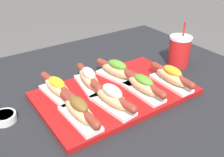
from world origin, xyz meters
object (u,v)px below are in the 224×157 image
object	(u,v)px
sauce_bowl	(4,117)
hot_dog_0	(79,110)
hot_dog_1	(112,98)
hot_dog_6	(117,70)
hot_dog_4	(57,88)
hot_dog_5	(89,79)
serving_tray	(115,93)
hot_dog_3	(172,76)
drink_cup	(179,51)
hot_dog_2	(143,85)

from	to	relation	value
sauce_bowl	hot_dog_0	bearing A→B (deg)	-38.77
hot_dog_1	hot_dog_6	world-z (taller)	hot_dog_1
hot_dog_4	hot_dog_6	bearing A→B (deg)	-2.97
hot_dog_0	hot_dog_5	distance (m)	0.19
serving_tray	hot_dog_1	size ratio (longest dim) A/B	2.53
serving_tray	hot_dog_4	xyz separation A→B (m)	(-0.18, 0.08, 0.04)
hot_dog_0	serving_tray	bearing A→B (deg)	22.66
hot_dog_0	hot_dog_3	bearing A→B (deg)	-0.63
hot_dog_5	sauce_bowl	size ratio (longest dim) A/B	2.92
hot_dog_3	hot_dog_1	bearing A→B (deg)	179.00
hot_dog_4	sauce_bowl	distance (m)	0.19
hot_dog_0	hot_dog_5	world-z (taller)	hot_dog_0
serving_tray	hot_dog_0	bearing A→B (deg)	-157.34
sauce_bowl	drink_cup	size ratio (longest dim) A/B	0.38
hot_dog_5	sauce_bowl	world-z (taller)	hot_dog_5
hot_dog_1	hot_dog_2	world-z (taller)	hot_dog_1
hot_dog_3	hot_dog_5	size ratio (longest dim) A/B	1.01
hot_dog_3	drink_cup	xyz separation A→B (m)	(0.17, 0.13, 0.01)
hot_dog_2	hot_dog_5	world-z (taller)	hot_dog_5
hot_dog_1	serving_tray	bearing A→B (deg)	49.35
hot_dog_5	hot_dog_6	bearing A→B (deg)	-2.15
hot_dog_0	hot_dog_2	bearing A→B (deg)	1.40
hot_dog_2	hot_dog_4	world-z (taller)	hot_dog_2
hot_dog_0	hot_dog_5	xyz separation A→B (m)	(0.12, 0.15, -0.00)
drink_cup	hot_dog_2	bearing A→B (deg)	-158.83
hot_dog_3	drink_cup	size ratio (longest dim) A/B	1.12
hot_dog_2	serving_tray	bearing A→B (deg)	134.19
hot_dog_1	hot_dog_3	xyz separation A→B (m)	(0.26, -0.00, -0.00)
hot_dog_0	hot_dog_4	xyz separation A→B (m)	(0.00, 0.16, -0.00)
hot_dog_2	drink_cup	distance (m)	0.32
hot_dog_6	sauce_bowl	world-z (taller)	hot_dog_6
hot_dog_0	sauce_bowl	xyz separation A→B (m)	(-0.18, 0.15, -0.04)
hot_dog_1	sauce_bowl	world-z (taller)	hot_dog_1
drink_cup	hot_dog_3	bearing A→B (deg)	-143.92
hot_dog_3	sauce_bowl	world-z (taller)	hot_dog_3
hot_dog_4	drink_cup	world-z (taller)	drink_cup
hot_dog_0	hot_dog_3	world-z (taller)	hot_dog_0
hot_dog_0	hot_dog_6	world-z (taller)	same
hot_dog_4	sauce_bowl	size ratio (longest dim) A/B	2.94
hot_dog_2	hot_dog_0	bearing A→B (deg)	-178.60
serving_tray	drink_cup	bearing A→B (deg)	7.02
hot_dog_3	drink_cup	world-z (taller)	drink_cup
hot_dog_6	hot_dog_2	bearing A→B (deg)	-85.68
serving_tray	hot_dog_2	distance (m)	0.11
hot_dog_5	hot_dog_2	bearing A→B (deg)	-47.88
serving_tray	hot_dog_5	world-z (taller)	hot_dog_5
serving_tray	sauce_bowl	bearing A→B (deg)	169.07
hot_dog_0	hot_dog_6	xyz separation A→B (m)	(0.24, 0.15, 0.00)
hot_dog_5	hot_dog_3	bearing A→B (deg)	-31.19
sauce_bowl	drink_cup	world-z (taller)	drink_cup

